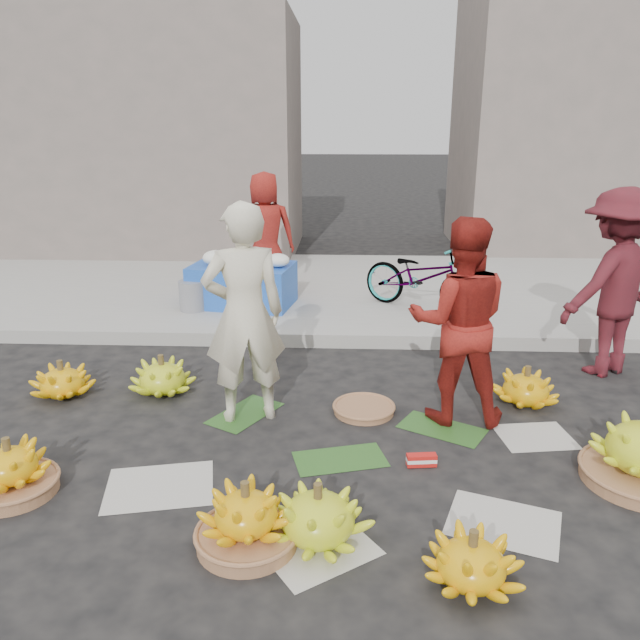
{
  "coord_description": "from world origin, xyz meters",
  "views": [
    {
      "loc": [
        -0.07,
        -4.16,
        2.34
      ],
      "look_at": [
        -0.29,
        0.9,
        0.7
      ],
      "focal_mm": 35.0,
      "sensor_mm": 36.0,
      "label": 1
    }
  ],
  "objects_px": {
    "banana_bunch_0": "(11,471)",
    "bicycle": "(422,277)",
    "vendor_cream": "(244,314)",
    "flower_table": "(243,282)"
  },
  "relations": [
    {
      "from": "banana_bunch_0",
      "to": "bicycle",
      "type": "relative_size",
      "value": 0.4
    },
    {
      "from": "vendor_cream",
      "to": "bicycle",
      "type": "relative_size",
      "value": 1.14
    },
    {
      "from": "banana_bunch_0",
      "to": "vendor_cream",
      "type": "bearing_deg",
      "value": 40.38
    },
    {
      "from": "banana_bunch_0",
      "to": "vendor_cream",
      "type": "distance_m",
      "value": 1.93
    },
    {
      "from": "banana_bunch_0",
      "to": "bicycle",
      "type": "bearing_deg",
      "value": 51.62
    },
    {
      "from": "vendor_cream",
      "to": "bicycle",
      "type": "distance_m",
      "value": 3.22
    },
    {
      "from": "bicycle",
      "to": "banana_bunch_0",
      "type": "bearing_deg",
      "value": 175.88
    },
    {
      "from": "flower_table",
      "to": "vendor_cream",
      "type": "bearing_deg",
      "value": -70.56
    },
    {
      "from": "bicycle",
      "to": "flower_table",
      "type": "bearing_deg",
      "value": 121.36
    },
    {
      "from": "banana_bunch_0",
      "to": "flower_table",
      "type": "relative_size",
      "value": 0.46
    }
  ]
}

